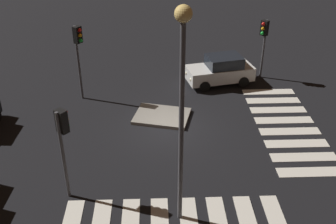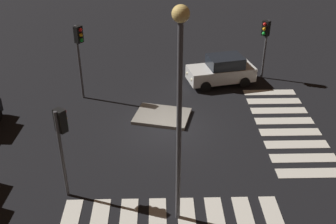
{
  "view_description": "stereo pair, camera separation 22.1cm",
  "coord_description": "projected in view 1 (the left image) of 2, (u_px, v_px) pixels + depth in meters",
  "views": [
    {
      "loc": [
        -0.68,
        -18.6,
        11.73
      ],
      "look_at": [
        0.0,
        0.0,
        1.0
      ],
      "focal_mm": 43.69,
      "sensor_mm": 36.0,
      "label": 1
    },
    {
      "loc": [
        -0.46,
        -18.6,
        11.73
      ],
      "look_at": [
        0.0,
        0.0,
        1.0
      ],
      "focal_mm": 43.69,
      "sensor_mm": 36.0,
      "label": 2
    }
  ],
  "objects": [
    {
      "name": "street_lamp",
      "position": [
        182.0,
        89.0,
        13.38
      ],
      "size": [
        0.56,
        0.56,
        8.48
      ],
      "color": "#47474C",
      "rests_on": "ground"
    },
    {
      "name": "traffic_island",
      "position": [
        162.0,
        116.0,
        22.9
      ],
      "size": [
        3.43,
        2.9,
        0.18
      ],
      "color": "gray",
      "rests_on": "ground"
    },
    {
      "name": "traffic_light_west",
      "position": [
        78.0,
        45.0,
        23.18
      ],
      "size": [
        0.53,
        0.54,
        4.55
      ],
      "rotation": [
        0.0,
        0.0,
        -0.62
      ],
      "color": "#47474C",
      "rests_on": "ground"
    },
    {
      "name": "traffic_light_south",
      "position": [
        63.0,
        133.0,
        15.88
      ],
      "size": [
        0.54,
        0.53,
        4.08
      ],
      "rotation": [
        0.0,
        0.0,
        0.87
      ],
      "color": "#47474C",
      "rests_on": "ground"
    },
    {
      "name": "crosswalk_side",
      "position": [
        287.0,
        126.0,
        22.18
      ],
      "size": [
        3.2,
        8.75,
        0.02
      ],
      "color": "silver",
      "rests_on": "ground"
    },
    {
      "name": "traffic_light_north",
      "position": [
        264.0,
        35.0,
        26.0
      ],
      "size": [
        0.54,
        0.54,
        3.95
      ],
      "rotation": [
        0.0,
        0.0,
        -2.37
      ],
      "color": "#47474C",
      "rests_on": "ground"
    },
    {
      "name": "ground_plane",
      "position": [
        168.0,
        128.0,
        21.98
      ],
      "size": [
        80.0,
        80.0,
        0.0
      ],
      "primitive_type": "plane",
      "color": "black"
    },
    {
      "name": "car_white",
      "position": [
        221.0,
        70.0,
        26.33
      ],
      "size": [
        4.52,
        2.69,
        1.87
      ],
      "rotation": [
        0.0,
        0.0,
        3.36
      ],
      "color": "silver",
      "rests_on": "ground"
    }
  ]
}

